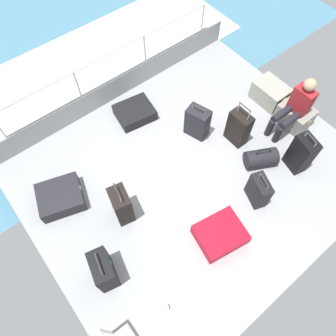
% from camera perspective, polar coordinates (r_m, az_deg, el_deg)
% --- Properties ---
extents(ground_plane, '(4.40, 5.20, 0.06)m').
position_cam_1_polar(ground_plane, '(5.30, 4.28, -0.98)').
color(ground_plane, '#939699').
extents(gunwale_port, '(0.06, 5.20, 0.45)m').
position_cam_1_polar(gunwale_port, '(6.17, -9.22, 14.18)').
color(gunwale_port, '#939699').
rests_on(gunwale_port, ground_plane).
extents(railing_port, '(0.04, 4.20, 1.02)m').
position_cam_1_polar(railing_port, '(5.78, -10.03, 17.97)').
color(railing_port, silver).
rests_on(railing_port, ground_plane).
extents(sea_wake, '(12.00, 12.00, 0.01)m').
position_cam_1_polar(sea_wake, '(7.52, -14.93, 17.07)').
color(sea_wake, teal).
rests_on(sea_wake, ground_plane).
extents(cargo_crate_0, '(0.65, 0.44, 0.37)m').
position_cam_1_polar(cargo_crate_0, '(6.33, 17.83, 12.68)').
color(cargo_crate_0, gray).
rests_on(cargo_crate_0, ground_plane).
extents(cargo_crate_1, '(0.60, 0.44, 0.37)m').
position_cam_1_polar(cargo_crate_1, '(6.13, 21.78, 8.79)').
color(cargo_crate_1, gray).
rests_on(cargo_crate_1, ground_plane).
extents(passenger_seated, '(0.34, 0.66, 1.07)m').
position_cam_1_polar(passenger_seated, '(5.74, 21.89, 10.25)').
color(passenger_seated, maroon).
rests_on(passenger_seated, ground_plane).
extents(suitcase_0, '(0.65, 0.73, 0.22)m').
position_cam_1_polar(suitcase_0, '(5.88, -5.98, 9.89)').
color(suitcase_0, black).
rests_on(suitcase_0, ground_plane).
extents(suitcase_1, '(0.37, 0.24, 0.87)m').
position_cam_1_polar(suitcase_1, '(5.48, 12.53, 7.07)').
color(suitcase_1, black).
rests_on(suitcase_1, ground_plane).
extents(suitcase_2, '(0.76, 0.81, 0.25)m').
position_cam_1_polar(suitcase_2, '(5.20, -18.72, -4.99)').
color(suitcase_2, black).
rests_on(suitcase_2, ground_plane).
extents(suitcase_3, '(0.40, 0.31, 0.81)m').
position_cam_1_polar(suitcase_3, '(5.46, 22.76, 2.39)').
color(suitcase_3, black).
rests_on(suitcase_3, ground_plane).
extents(suitcase_4, '(0.48, 0.35, 0.70)m').
position_cam_1_polar(suitcase_4, '(4.49, -11.47, -17.52)').
color(suitcase_4, black).
rests_on(suitcase_4, ground_plane).
extents(suitcase_5, '(0.42, 0.31, 0.62)m').
position_cam_1_polar(suitcase_5, '(5.01, 15.92, -3.92)').
color(suitcase_5, black).
rests_on(suitcase_5, ground_plane).
extents(suitcase_6, '(0.41, 0.32, 0.84)m').
position_cam_1_polar(suitcase_6, '(4.70, -8.35, -6.61)').
color(suitcase_6, black).
rests_on(suitcase_6, ground_plane).
extents(suitcase_7, '(0.67, 0.76, 0.25)m').
position_cam_1_polar(suitcase_7, '(4.78, 9.33, -11.69)').
color(suitcase_7, '#B70C1E').
rests_on(suitcase_7, ground_plane).
extents(suitcase_8, '(0.44, 0.35, 0.68)m').
position_cam_1_polar(suitcase_8, '(5.49, 5.30, 8.18)').
color(suitcase_8, black).
rests_on(suitcase_8, ground_plane).
extents(duffel_bag, '(0.50, 0.60, 0.43)m').
position_cam_1_polar(duffel_bag, '(5.45, 16.34, 1.73)').
color(duffel_bag, black).
rests_on(duffel_bag, ground_plane).
extents(paper_cup, '(0.08, 0.08, 0.10)m').
position_cam_1_polar(paper_cup, '(4.59, -0.41, -23.79)').
color(paper_cup, white).
rests_on(paper_cup, ground_plane).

